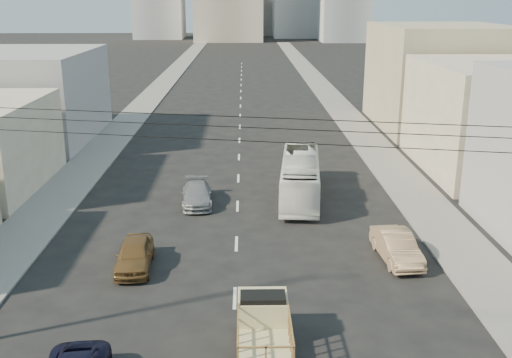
{
  "coord_description": "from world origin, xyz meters",
  "views": [
    {
      "loc": [
        0.46,
        -15.46,
        12.58
      ],
      "look_at": [
        1.05,
        14.33,
        3.5
      ],
      "focal_mm": 42.0,
      "sensor_mm": 36.0,
      "label": 1
    }
  ],
  "objects_px": {
    "flatbed_pickup": "(264,326)",
    "sedan_grey": "(197,194)",
    "sedan_brown": "(135,255)",
    "city_bus": "(300,177)",
    "sedan_tan": "(397,247)"
  },
  "relations": [
    {
      "from": "sedan_brown",
      "to": "sedan_grey",
      "type": "xyz_separation_m",
      "value": [
        2.31,
        9.3,
        -0.05
      ]
    },
    {
      "from": "flatbed_pickup",
      "to": "sedan_grey",
      "type": "height_order",
      "value": "flatbed_pickup"
    },
    {
      "from": "sedan_grey",
      "to": "city_bus",
      "type": "bearing_deg",
      "value": 6.17
    },
    {
      "from": "city_bus",
      "to": "sedan_brown",
      "type": "bearing_deg",
      "value": -124.6
    },
    {
      "from": "sedan_grey",
      "to": "sedan_tan",
      "type": "bearing_deg",
      "value": -43.63
    },
    {
      "from": "flatbed_pickup",
      "to": "sedan_brown",
      "type": "xyz_separation_m",
      "value": [
        -5.99,
        7.29,
        -0.39
      ]
    },
    {
      "from": "sedan_brown",
      "to": "sedan_tan",
      "type": "height_order",
      "value": "sedan_tan"
    },
    {
      "from": "city_bus",
      "to": "sedan_brown",
      "type": "xyz_separation_m",
      "value": [
        -8.94,
        -10.53,
        -0.7
      ]
    },
    {
      "from": "sedan_brown",
      "to": "sedan_grey",
      "type": "distance_m",
      "value": 9.58
    },
    {
      "from": "flatbed_pickup",
      "to": "sedan_grey",
      "type": "relative_size",
      "value": 0.98
    },
    {
      "from": "city_bus",
      "to": "sedan_brown",
      "type": "distance_m",
      "value": 13.83
    },
    {
      "from": "flatbed_pickup",
      "to": "sedan_tan",
      "type": "distance_m",
      "value": 10.52
    },
    {
      "from": "sedan_tan",
      "to": "sedan_grey",
      "type": "relative_size",
      "value": 0.97
    },
    {
      "from": "flatbed_pickup",
      "to": "sedan_brown",
      "type": "bearing_deg",
      "value": 129.39
    },
    {
      "from": "sedan_brown",
      "to": "sedan_grey",
      "type": "relative_size",
      "value": 0.92
    }
  ]
}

